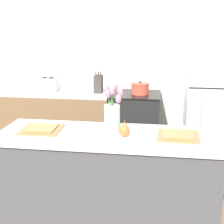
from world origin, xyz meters
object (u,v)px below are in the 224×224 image
Objects in this scene: flower_vase at (112,114)px; stove_range at (135,128)px; toaster at (48,84)px; plate_setting_right at (178,135)px; refrigerator at (214,100)px; pear_figurine at (124,130)px; knife_block at (98,84)px; cooking_pot at (140,88)px; plate_setting_left at (41,129)px.

stove_range is at bearing 87.64° from flower_vase.
plate_setting_right is at bearing -44.87° from toaster.
plate_setting_right is at bearing -107.14° from refrigerator.
toaster is (-1.08, 1.59, -0.06)m from flower_vase.
knife_block reaches higher than pear_figurine.
pear_figurine is (0.04, -1.64, 0.49)m from stove_range.
refrigerator reaches higher than flower_vase.
toaster is at bearing 178.86° from stove_range.
knife_block is at bearing -1.77° from toaster.
stove_range is 0.52m from cooking_pot.
toaster reaches higher than cooking_pot.
plate_setting_left is at bearing -112.79° from stove_range.
pear_figurine is 0.51× the size of knife_block.
plate_setting_right is (1.13, 0.00, 0.00)m from plate_setting_left.
knife_block reaches higher than cooking_pot.
stove_range is 1.77m from plate_setting_left.
pear_figurine is at bearing -4.95° from plate_setting_left.
refrigerator is at bearing -0.61° from toaster.
refrigerator is 2.10m from toaster.
stove_range is 1.27m from toaster.
refrigerator reaches higher than plate_setting_left.
toaster is at bearing 179.39° from refrigerator.
cooking_pot reaches higher than pear_figurine.
flower_vase reaches higher than knife_block.
plate_setting_left is 1.67m from toaster.
plate_setting_right is (0.53, -0.01, -0.15)m from flower_vase.
stove_range is 2.23× the size of flower_vase.
flower_vase reaches higher than toaster.
pear_figurine is 1.63m from cooking_pot.
pear_figurine is at bearing -72.39° from knife_block.
toaster is 1.20m from cooking_pot.
plate_setting_left is at bearing -96.68° from knife_block.
cooking_pot is at bearing 85.80° from flower_vase.
pear_figurine is 0.41× the size of plate_setting_left.
pear_figurine reaches higher than plate_setting_right.
pear_figurine is at bearing -54.44° from toaster.
flower_vase is 1.20× the size of plate_setting_left.
plate_setting_left is at bearing -73.24° from toaster.
knife_block is at bearing 120.77° from plate_setting_right.
stove_range is at bearing -0.28° from knife_block.
refrigerator is 1.88m from flower_vase.
stove_range is at bearing -179.96° from refrigerator.
cooking_pot is (1.19, -0.03, -0.02)m from toaster.
cooking_pot is (0.01, 1.63, 0.03)m from pear_figurine.
refrigerator is 12.37× the size of pear_figurine.
cooking_pot is at bearing -10.60° from stove_range.
toaster is (-2.09, 0.02, 0.14)m from refrigerator.
plate_setting_left is 1.13m from plate_setting_right.
knife_block is at bearing 179.72° from stove_range.
cooking_pot is (0.05, -0.01, 0.52)m from stove_range.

